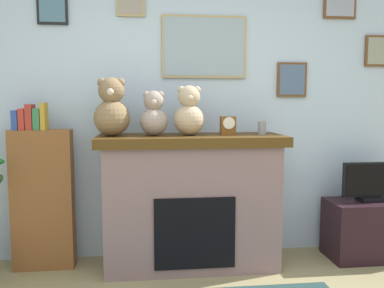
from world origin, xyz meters
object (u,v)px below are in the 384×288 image
fireplace (191,200)px  bookshelf (42,195)px  teddy_bear_brown (189,113)px  teddy_bear_grey (112,110)px  tv_stand (369,229)px  teddy_bear_tan (154,116)px  mantel_clock (228,126)px  candle_jar (262,128)px  television (371,183)px

fireplace → bookshelf: bearing=176.5°
teddy_bear_brown → teddy_bear_grey: bearing=-180.0°
tv_stand → teddy_bear_tan: bearing=179.8°
fireplace → bookshelf: (-1.22, 0.08, 0.06)m
bookshelf → teddy_bear_grey: size_ratio=2.95×
bookshelf → mantel_clock: (1.53, -0.09, 0.57)m
mantel_clock → candle_jar: bearing=0.3°
fireplace → bookshelf: bookshelf is taller
television → teddy_bear_tan: size_ratio=1.42×
candle_jar → mantel_clock: 0.29m
bookshelf → television: bearing=-2.1°
fireplace → teddy_bear_tan: 0.77m
bookshelf → teddy_bear_tan: 1.13m
bookshelf → tv_stand: bearing=-2.0°
teddy_bear_tan → teddy_bear_brown: teddy_bear_brown is taller
fireplace → teddy_bear_grey: bearing=-178.4°
television → candle_jar: (-0.98, 0.01, 0.49)m
bookshelf → candle_jar: (1.82, -0.09, 0.55)m
candle_jar → teddy_bear_grey: (-1.23, -0.00, 0.15)m
teddy_bear_tan → mantel_clock: bearing=-0.1°
tv_stand → teddy_bear_tan: (-1.88, 0.01, 1.01)m
mantel_clock → tv_stand: bearing=-0.2°
fireplace → television: fireplace is taller
fireplace → tv_stand: bearing=-0.9°
teddy_bear_tan → bookshelf: bearing=174.2°
teddy_bear_grey → teddy_bear_tan: 0.34m
fireplace → teddy_bear_tan: bearing=-176.6°
fireplace → candle_jar: (0.59, -0.02, 0.60)m
fireplace → teddy_bear_brown: teddy_bear_brown is taller
bookshelf → tv_stand: (2.80, -0.10, -0.36)m
teddy_bear_grey → tv_stand: bearing=-0.2°
teddy_bear_tan → teddy_bear_brown: bearing=-0.0°
candle_jar → teddy_bear_tan: teddy_bear_tan is taller
candle_jar → mantel_clock: size_ratio=0.74×
fireplace → candle_jar: candle_jar is taller
mantel_clock → teddy_bear_tan: size_ratio=0.42×
mantel_clock → teddy_bear_brown: teddy_bear_brown is taller
candle_jar → teddy_bear_brown: size_ratio=0.28×
mantel_clock → teddy_bear_grey: bearing=179.9°
mantel_clock → teddy_bear_grey: (-0.94, 0.00, 0.13)m
television → teddy_bear_tan: (-1.88, 0.01, 0.59)m
teddy_bear_grey → teddy_bear_tan: bearing=0.0°
tv_stand → teddy_bear_tan: teddy_bear_tan is taller
fireplace → mantel_clock: (0.30, -0.02, 0.62)m
tv_stand → mantel_clock: 1.58m
fireplace → teddy_bear_grey: teddy_bear_grey is taller
mantel_clock → teddy_bear_grey: teddy_bear_grey is taller
tv_stand → teddy_bear_grey: bearing=179.8°
bookshelf → teddy_bear_brown: teddy_bear_brown is taller
mantel_clock → teddy_bear_grey: size_ratio=0.33×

